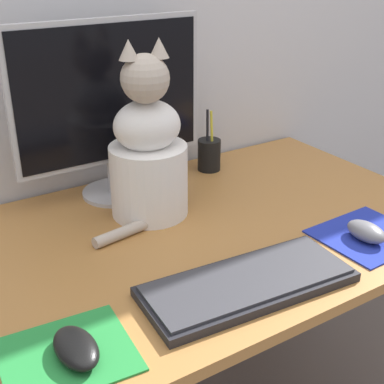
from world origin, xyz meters
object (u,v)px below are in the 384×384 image
pen_cup (209,154)px  keyboard (248,283)px  computer_mouse_left (76,348)px  computer_mouse_right (366,232)px  monitor (110,103)px  cat (146,154)px

pen_cup → keyboard: bearing=-116.8°
computer_mouse_left → computer_mouse_right: (0.66, 0.01, 0.00)m
monitor → pen_cup: 0.35m
monitor → computer_mouse_right: (0.36, -0.51, -0.22)m
cat → computer_mouse_left: bearing=-120.5°
pen_cup → computer_mouse_right: bearing=-83.1°
keyboard → pen_cup: pen_cup is taller
monitor → computer_mouse_right: 0.66m
keyboard → pen_cup: size_ratio=2.38×
computer_mouse_right → cat: size_ratio=0.23×
computer_mouse_left → computer_mouse_right: 0.66m
keyboard → pen_cup: (0.26, 0.52, 0.04)m
monitor → pen_cup: bearing=1.6°
monitor → cat: (0.02, -0.14, -0.09)m
computer_mouse_left → cat: (0.33, 0.37, 0.13)m
computer_mouse_left → computer_mouse_right: size_ratio=1.17×
computer_mouse_right → pen_cup: (-0.06, 0.52, 0.02)m
monitor → pen_cup: monitor is taller
keyboard → computer_mouse_left: size_ratio=3.76×
computer_mouse_left → cat: cat is taller
keyboard → computer_mouse_left: 0.34m
cat → computer_mouse_right: bearing=-36.7°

